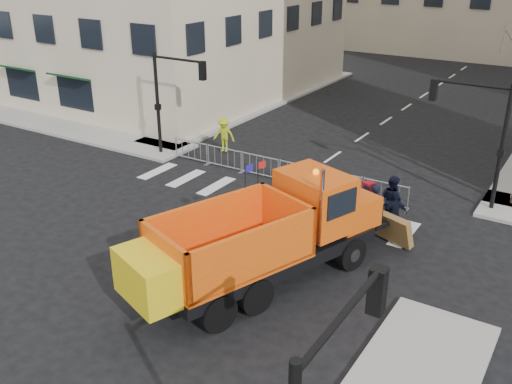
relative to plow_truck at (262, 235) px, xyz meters
The scene contains 11 objects.
ground 3.76m from the plow_truck, behind, with size 120.00×120.00×0.00m, color black.
sidewalk_back 9.71m from the plow_truck, 110.00° to the left, with size 64.00×5.00×0.15m, color gray.
traffic_light_left 13.83m from the plow_truck, 144.71° to the left, with size 0.18×0.18×5.40m, color black.
traffic_light_right 11.30m from the plow_truck, 62.33° to the left, with size 0.18×0.18×5.40m, color black.
crowd_barriers 9.11m from the plow_truck, 116.45° to the left, with size 12.60×0.60×1.10m, color #9EA0A5, non-canonical shape.
plow_truck is the anchor object (origin of this frame).
cop_a 6.11m from the plow_truck, 75.27° to the left, with size 0.67×0.44×1.83m, color black.
cop_b 7.00m from the plow_truck, 73.51° to the left, with size 0.97×0.76×2.00m, color black.
cop_c 6.15m from the plow_truck, 66.06° to the left, with size 1.08×0.45×1.84m, color black.
worker 13.00m from the plow_truck, 130.54° to the left, with size 1.18×0.68×1.83m, color #ACBA15.
newspaper_box 7.40m from the plow_truck, 84.02° to the left, with size 0.45×0.40×1.10m, color maroon.
Camera 1 is at (11.69, -14.24, 10.32)m, focal length 40.00 mm.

